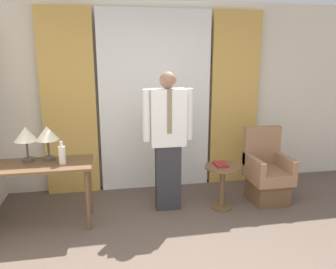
% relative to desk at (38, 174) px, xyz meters
% --- Properties ---
extents(wall_back, '(10.00, 0.06, 2.70)m').
position_rel_desk_xyz_m(wall_back, '(1.50, 1.06, 0.71)').
color(wall_back, silver).
rests_on(wall_back, ground_plane).
extents(curtain_sheer_center, '(1.60, 0.06, 2.58)m').
position_rel_desk_xyz_m(curtain_sheer_center, '(1.50, 0.93, 0.65)').
color(curtain_sheer_center, white).
rests_on(curtain_sheer_center, ground_plane).
extents(curtain_drape_left, '(0.73, 0.06, 2.58)m').
position_rel_desk_xyz_m(curtain_drape_left, '(0.29, 0.93, 0.65)').
color(curtain_drape_left, gold).
rests_on(curtain_drape_left, ground_plane).
extents(curtain_drape_right, '(0.73, 0.06, 2.58)m').
position_rel_desk_xyz_m(curtain_drape_right, '(2.71, 0.93, 0.65)').
color(curtain_drape_right, gold).
rests_on(curtain_drape_right, ground_plane).
extents(desk, '(1.22, 0.55, 0.75)m').
position_rel_desk_xyz_m(desk, '(0.00, 0.00, 0.00)').
color(desk, brown).
rests_on(desk, ground_plane).
extents(table_lamp_left, '(0.26, 0.26, 0.41)m').
position_rel_desk_xyz_m(table_lamp_left, '(-0.12, 0.12, 0.42)').
color(table_lamp_left, '#4C4238').
rests_on(table_lamp_left, desk).
extents(table_lamp_right, '(0.26, 0.26, 0.41)m').
position_rel_desk_xyz_m(table_lamp_right, '(0.12, 0.12, 0.42)').
color(table_lamp_right, '#4C4238').
rests_on(table_lamp_right, desk).
extents(bottle_by_lamp, '(0.08, 0.08, 0.27)m').
position_rel_desk_xyz_m(bottle_by_lamp, '(0.29, -0.05, 0.22)').
color(bottle_by_lamp, silver).
rests_on(bottle_by_lamp, desk).
extents(person, '(0.63, 0.21, 1.77)m').
position_rel_desk_xyz_m(person, '(1.54, 0.16, 0.33)').
color(person, '#2D2D33').
rests_on(person, ground_plane).
extents(armchair, '(0.52, 0.58, 1.00)m').
position_rel_desk_xyz_m(armchair, '(2.92, 0.16, -0.27)').
color(armchair, brown).
rests_on(armchair, ground_plane).
extents(side_table, '(0.46, 0.46, 0.58)m').
position_rel_desk_xyz_m(side_table, '(2.23, 0.02, -0.25)').
color(side_table, brown).
rests_on(side_table, ground_plane).
extents(book, '(0.15, 0.21, 0.03)m').
position_rel_desk_xyz_m(book, '(2.21, 0.05, -0.05)').
color(book, maroon).
rests_on(book, side_table).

